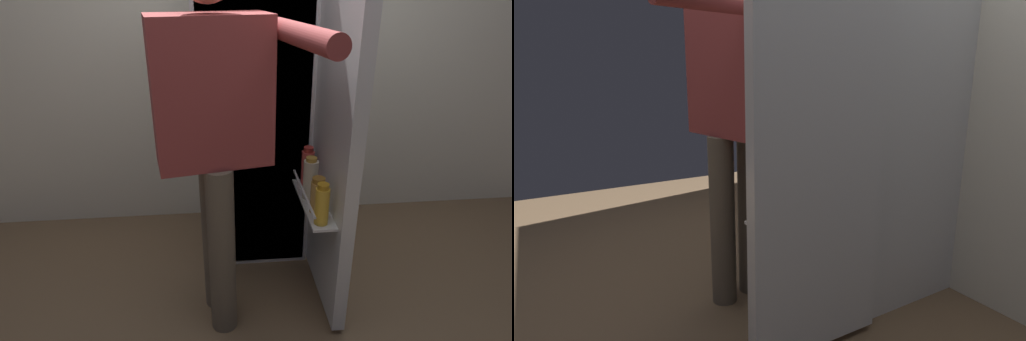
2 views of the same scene
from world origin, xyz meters
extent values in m
plane|color=brown|center=(0.00, 0.00, 0.00)|extent=(5.26, 5.26, 0.00)
cube|color=silver|center=(0.00, 0.92, 1.31)|extent=(4.40, 0.10, 2.62)
cube|color=silver|center=(0.00, 0.56, 0.80)|extent=(0.60, 0.62, 1.61)
cube|color=white|center=(0.00, 0.25, 0.80)|extent=(0.56, 0.01, 1.57)
cube|color=white|center=(0.00, 0.30, 0.89)|extent=(0.52, 0.09, 0.01)
cube|color=silver|center=(0.33, -0.04, 0.81)|extent=(0.06, 0.58, 1.56)
cube|color=white|center=(0.24, -0.04, 0.55)|extent=(0.11, 0.49, 0.01)
cylinder|color=silver|center=(0.20, -0.04, 0.62)|extent=(0.01, 0.47, 0.01)
cylinder|color=#EDE5CC|center=(0.23, 0.00, 0.66)|extent=(0.07, 0.07, 0.19)
cylinder|color=#B78933|center=(0.23, 0.00, 0.76)|extent=(0.05, 0.05, 0.02)
cylinder|color=#DB4C47|center=(0.25, 0.13, 0.66)|extent=(0.06, 0.06, 0.19)
cylinder|color=#B22D28|center=(0.25, 0.13, 0.76)|extent=(0.05, 0.05, 0.02)
cylinder|color=tan|center=(0.24, -0.13, 0.63)|extent=(0.07, 0.07, 0.15)
cylinder|color=#996623|center=(0.24, -0.13, 0.72)|extent=(0.06, 0.06, 0.02)
cylinder|color=gold|center=(0.23, -0.23, 0.64)|extent=(0.06, 0.06, 0.17)
cylinder|color=#BC8419|center=(0.23, -0.23, 0.74)|extent=(0.05, 0.05, 0.02)
cylinder|color=#665B4C|center=(-0.23, -0.05, 0.41)|extent=(0.12, 0.12, 0.83)
cylinder|color=#665B4C|center=(-0.20, -0.21, 0.41)|extent=(0.12, 0.12, 0.83)
cube|color=#9E3D3D|center=(-0.21, -0.13, 1.12)|extent=(0.49, 0.30, 0.59)
cylinder|color=#9E3D3D|center=(-0.26, 0.10, 1.10)|extent=(0.08, 0.08, 0.55)
cylinder|color=#9E3D3D|center=(0.10, -0.30, 1.35)|extent=(0.18, 0.56, 0.08)
camera|label=1|loc=(-0.20, -1.75, 1.53)|focal=29.32mm
camera|label=2|loc=(1.48, -0.94, 1.10)|focal=28.29mm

